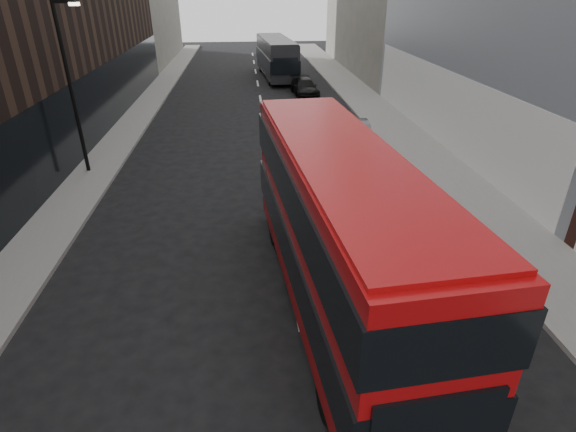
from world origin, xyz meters
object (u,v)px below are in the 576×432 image
object	(u,v)px
car_b	(354,136)
car_c	(305,87)
grey_bus	(276,57)
red_bus	(338,224)
car_a	(358,172)
street_lamp	(71,78)

from	to	relation	value
car_b	car_c	world-z (taller)	car_b
grey_bus	red_bus	bearing A→B (deg)	-95.69
car_c	grey_bus	bearing A→B (deg)	97.90
car_a	car_c	world-z (taller)	car_a
red_bus	grey_bus	bearing A→B (deg)	83.85
grey_bus	car_c	bearing A→B (deg)	-82.03
car_a	street_lamp	bearing A→B (deg)	158.86
street_lamp	car_c	size ratio (longest dim) A/B	1.67
red_bus	car_c	world-z (taller)	red_bus
street_lamp	red_bus	distance (m)	13.86
grey_bus	car_a	xyz separation A→B (m)	(1.54, -25.34, -1.07)
red_bus	car_b	distance (m)	12.99
red_bus	car_b	bearing A→B (deg)	70.07
street_lamp	grey_bus	size ratio (longest dim) A/B	0.66
red_bus	car_a	distance (m)	7.91
car_a	car_b	xyz separation A→B (m)	(1.02, 5.06, -0.04)
car_a	car_c	size ratio (longest dim) A/B	1.04
car_b	street_lamp	bearing A→B (deg)	-166.92
car_c	car_b	bearing A→B (deg)	-90.16
car_a	car_b	distance (m)	5.16
street_lamp	car_a	xyz separation A→B (m)	(11.56, -2.84, -3.44)
grey_bus	car_a	world-z (taller)	grey_bus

